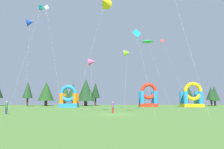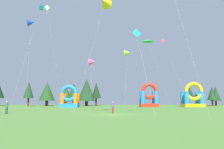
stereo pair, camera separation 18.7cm
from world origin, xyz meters
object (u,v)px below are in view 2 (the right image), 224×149
at_px(kite_blue_delta, 30,23).
at_px(inflatable_yellow_castle, 69,99).
at_px(kite_lime_delta, 127,53).
at_px(inflatable_red_slide, 192,98).
at_px(person_midfield, 113,106).
at_px(inflatable_blue_arch, 149,98).
at_px(person_far_side, 6,106).
at_px(kite_white_diamond, 47,9).
at_px(kite_green_parafoil, 148,42).
at_px(kite_pink_delta, 92,62).
at_px(kite_yellow_delta, 104,2).
at_px(kite_cyan_diamond, 136,35).
at_px(kite_red_diamond, 163,42).
at_px(kite_teal_box, 41,8).

height_order(kite_blue_delta, inflatable_yellow_castle, kite_blue_delta).
bearing_deg(kite_lime_delta, inflatable_red_slide, 39.21).
bearing_deg(person_midfield, inflatable_blue_arch, 32.75).
bearing_deg(inflatable_blue_arch, person_far_side, -129.18).
bearing_deg(kite_white_diamond, person_midfield, -47.97).
xyz_separation_m(kite_green_parafoil, inflatable_red_slide, (17.29, 25.86, -9.58)).
distance_m(kite_pink_delta, inflatable_blue_arch, 27.65).
bearing_deg(person_midfield, kite_yellow_delta, -146.35).
bearing_deg(inflatable_yellow_castle, kite_blue_delta, -179.54).
xyz_separation_m(kite_cyan_diamond, inflatable_yellow_castle, (-15.17, 28.63, -9.26)).
distance_m(kite_green_parafoil, kite_red_diamond, 26.90).
xyz_separation_m(kite_blue_delta, kite_pink_delta, (19.37, -17.47, -14.51)).
relative_size(kite_lime_delta, kite_yellow_delta, 0.78).
distance_m(kite_lime_delta, inflatable_yellow_castle, 22.07).
bearing_deg(kite_teal_box, inflatable_yellow_castle, 59.38).
distance_m(kite_green_parafoil, person_midfield, 13.42).
relative_size(kite_cyan_diamond, inflatable_yellow_castle, 1.97).
xyz_separation_m(kite_yellow_delta, kite_red_diamond, (16.22, 31.87, 2.91)).
xyz_separation_m(inflatable_red_slide, inflatable_blue_arch, (-12.70, 0.79, -0.07)).
distance_m(inflatable_blue_arch, inflatable_yellow_castle, 23.08).
bearing_deg(kite_white_diamond, kite_pink_delta, -39.07).
xyz_separation_m(kite_yellow_delta, kite_white_diamond, (-15.26, 21.77, 8.66)).
bearing_deg(kite_green_parafoil, kite_cyan_diamond, -112.71).
relative_size(kite_white_diamond, inflatable_red_slide, 3.55).
bearing_deg(kite_red_diamond, inflatable_red_slide, 9.00).
bearing_deg(person_midfield, kite_red_diamond, 24.36).
distance_m(kite_red_diamond, inflatable_red_slide, 18.41).
bearing_deg(kite_blue_delta, inflatable_yellow_castle, 0.46).
distance_m(kite_lime_delta, kite_teal_box, 23.97).
height_order(kite_cyan_diamond, inflatable_red_slide, kite_cyan_diamond).
relative_size(kite_lime_delta, kite_white_diamond, 0.51).
distance_m(kite_lime_delta, inflatable_red_slide, 27.83).
xyz_separation_m(kite_teal_box, kite_red_diamond, (32.32, 11.97, -5.22)).
bearing_deg(inflatable_yellow_castle, kite_yellow_delta, -70.11).
bearing_deg(inflatable_blue_arch, person_midfield, -109.53).
distance_m(kite_cyan_diamond, inflatable_yellow_castle, 33.70).
distance_m(kite_white_diamond, kite_cyan_diamond, 31.92).
bearing_deg(kite_teal_box, inflatable_red_slide, 18.07).
bearing_deg(kite_red_diamond, kite_pink_delta, -133.31).
relative_size(kite_teal_box, kite_blue_delta, 0.98).
relative_size(kite_pink_delta, person_far_side, 5.47).
bearing_deg(person_far_side, kite_pink_delta, -3.41).
height_order(kite_yellow_delta, kite_cyan_diamond, kite_yellow_delta).
bearing_deg(kite_white_diamond, inflatable_yellow_castle, 57.88).
bearing_deg(inflatable_blue_arch, kite_green_parafoil, -99.77).
distance_m(kite_teal_box, kite_pink_delta, 21.51).
bearing_deg(kite_red_diamond, inflatable_blue_arch, 153.17).
bearing_deg(kite_green_parafoil, kite_red_diamond, 70.24).
relative_size(kite_teal_box, kite_green_parafoil, 1.94).
distance_m(kite_blue_delta, kite_white_diamond, 10.15).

